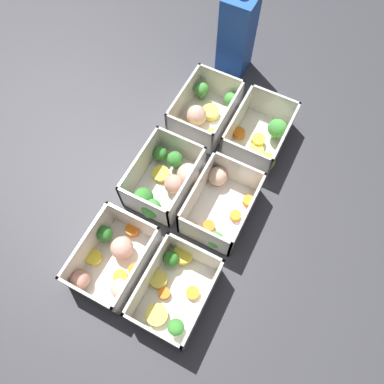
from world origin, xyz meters
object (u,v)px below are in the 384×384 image
Objects in this scene: container_near_right at (261,135)px; container_far_center at (166,181)px; container_far_left at (112,261)px; juice_carton at (237,35)px; container_far_right at (204,112)px; container_near_left at (174,290)px; container_near_center at (220,204)px.

container_far_center is (-0.19, 0.12, 0.00)m from container_near_right.
juice_carton is (0.54, 0.01, 0.07)m from container_far_left.
container_near_right is at bearing -89.92° from container_far_right.
container_far_right is at bearing 0.04° from container_far_left.
container_near_left is at bearing -161.29° from container_far_right.
container_far_center is (0.18, 0.11, 0.00)m from container_near_left.
container_near_center is 0.18m from container_near_right.
container_near_right is (0.18, -0.01, 0.00)m from container_near_center.
container_far_right is (0.19, 0.01, -0.00)m from container_far_center.
container_far_right is at bearing 2.81° from container_far_center.
container_near_left is 1.02× the size of container_near_center.
container_far_center is at bearing 146.24° from container_near_right.
container_near_left is 1.07× the size of container_far_right.
container_far_left is 1.06× the size of container_far_right.
container_far_center is at bearing -177.54° from juice_carton.
juice_carton reaches higher than container_near_center.
juice_carton is (0.17, 0.14, 0.07)m from container_near_right.
container_near_center and container_far_center have the same top height.
container_far_center is at bearing -2.78° from container_far_left.
juice_carton reaches higher than container_far_left.
container_near_left is at bearing 179.64° from container_near_center.
container_near_left is 0.37m from container_near_right.
juice_carton reaches higher than container_near_right.
container_far_right is (0.18, 0.12, -0.00)m from container_near_center.
container_near_left is 1.01× the size of container_far_left.
container_near_center is at bearing -145.34° from container_far_right.
container_near_right and container_far_right have the same top height.
container_near_right is 0.22m from container_far_center.
container_far_center is 1.06× the size of container_far_right.
container_far_right is 0.18m from juice_carton.
container_near_center is 0.38m from juice_carton.
container_far_center is at bearing -177.19° from container_far_right.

